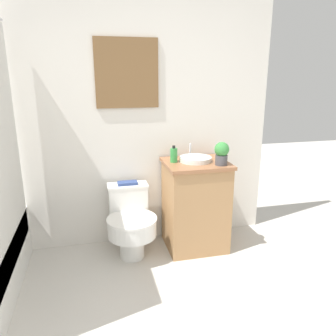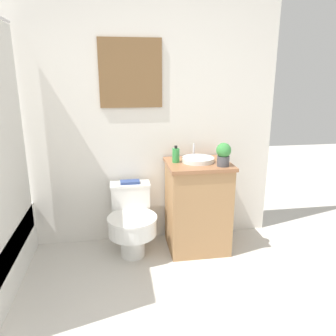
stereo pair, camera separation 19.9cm
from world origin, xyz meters
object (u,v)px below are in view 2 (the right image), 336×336
(soap_bottle, at_px, (176,155))
(sink, at_px, (198,159))
(potted_plant, at_px, (223,154))
(book_on_tank, at_px, (130,182))
(toilet, at_px, (132,220))

(soap_bottle, bearing_deg, sink, -3.69)
(sink, distance_m, potted_plant, 0.26)
(potted_plant, bearing_deg, book_on_tank, 160.15)
(toilet, relative_size, potted_plant, 3.09)
(potted_plant, bearing_deg, soap_bottle, 153.85)
(sink, xyz_separation_m, soap_bottle, (-0.20, 0.01, 0.04))
(toilet, xyz_separation_m, soap_bottle, (0.41, 0.06, 0.57))
(sink, xyz_separation_m, potted_plant, (0.18, -0.17, 0.09))
(potted_plant, relative_size, book_on_tank, 1.14)
(sink, height_order, book_on_tank, sink)
(sink, height_order, potted_plant, potted_plant)
(book_on_tank, bearing_deg, sink, -10.41)
(toilet, xyz_separation_m, potted_plant, (0.78, -0.12, 0.61))
(soap_bottle, bearing_deg, toilet, -171.75)
(soap_bottle, bearing_deg, book_on_tank, 166.41)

